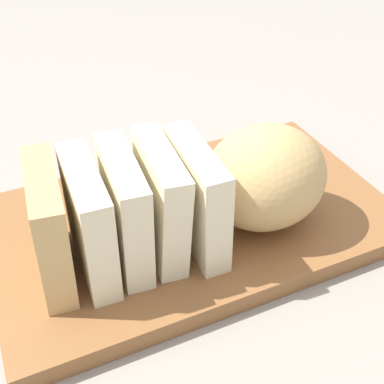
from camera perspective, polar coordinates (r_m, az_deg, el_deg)
name	(u,v)px	position (r m, az deg, el deg)	size (l,w,h in m)	color
ground_plane	(192,229)	(0.56, 0.00, -4.19)	(3.00, 3.00, 0.00)	gray
cutting_board	(192,222)	(0.55, 0.00, -3.36)	(0.42, 0.25, 0.02)	brown
bread_loaf	(197,194)	(0.48, 0.59, -0.20)	(0.30, 0.12, 0.11)	tan
bread_knife	(159,168)	(0.60, -3.76, 2.77)	(0.24, 0.04, 0.02)	silver
crumb_near_knife	(211,227)	(0.52, 2.19, -4.01)	(0.01, 0.01, 0.01)	tan
crumb_near_loaf	(119,228)	(0.53, -8.29, -4.08)	(0.00, 0.00, 0.00)	tan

